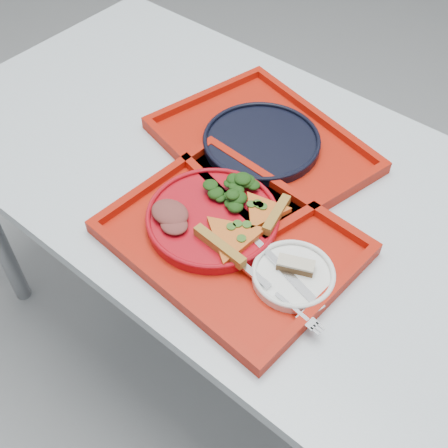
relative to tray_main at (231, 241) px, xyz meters
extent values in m
plane|color=gray|center=(-0.06, 0.17, -0.76)|extent=(10.00, 10.00, 0.00)
cube|color=#B2BEC7|center=(-0.06, 0.17, -0.02)|extent=(1.60, 0.80, 0.03)
cylinder|color=gray|center=(-0.78, 0.49, -0.40)|extent=(0.05, 0.05, 0.72)
cube|color=#A61708|center=(0.00, 0.00, 0.00)|extent=(0.47, 0.38, 0.01)
cube|color=#A61708|center=(-0.12, 0.25, 0.00)|extent=(0.52, 0.45, 0.01)
cylinder|color=#A20A15|center=(-0.05, 0.01, 0.02)|extent=(0.26, 0.26, 0.02)
cylinder|color=white|center=(0.15, 0.00, 0.01)|extent=(0.15, 0.15, 0.01)
cylinder|color=black|center=(-0.12, 0.25, 0.01)|extent=(0.26, 0.26, 0.02)
ellipsoid|color=black|center=(-0.07, 0.08, 0.04)|extent=(0.08, 0.07, 0.04)
ellipsoid|color=brown|center=(-0.12, -0.04, 0.04)|extent=(0.08, 0.06, 0.02)
cube|color=#502E1A|center=(0.14, 0.01, 0.03)|extent=(0.07, 0.05, 0.01)
cube|color=beige|center=(0.14, 0.01, 0.04)|extent=(0.07, 0.05, 0.00)
cube|color=silver|center=(0.14, -0.01, 0.02)|extent=(0.18, 0.06, 0.01)
cube|color=silver|center=(0.15, -0.06, 0.02)|extent=(0.19, 0.04, 0.01)
camera|label=1|loc=(0.43, -0.53, 0.84)|focal=45.00mm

